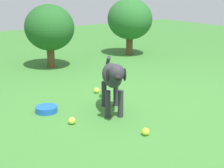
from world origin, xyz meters
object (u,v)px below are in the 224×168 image
Objects in this scene: tennis_ball_2 at (72,121)px; water_bowl at (47,109)px; tennis_ball_0 at (97,90)px; tennis_ball_1 at (146,132)px; dog at (113,77)px.

tennis_ball_2 is 0.43m from water_bowl.
tennis_ball_0 is at bearing 107.80° from water_bowl.
tennis_ball_0 is 0.96m from tennis_ball_2.
water_bowl is (-0.99, -0.46, -0.00)m from tennis_ball_1.
tennis_ball_1 is at bearing 20.18° from dog.
tennis_ball_2 reaches higher than water_bowl.
tennis_ball_2 is (-0.57, -0.40, 0.00)m from tennis_ball_1.
tennis_ball_1 and tennis_ball_2 have the same top height.
tennis_ball_2 is at bearing -59.89° from dog.
tennis_ball_0 is 1.00× the size of tennis_ball_2.
tennis_ball_0 is 0.79m from water_bowl.
tennis_ball_1 is at bearing 24.92° from water_bowl.
tennis_ball_0 and tennis_ball_1 have the same top height.
tennis_ball_0 is 0.30× the size of water_bowl.
dog reaches higher than tennis_ball_1.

